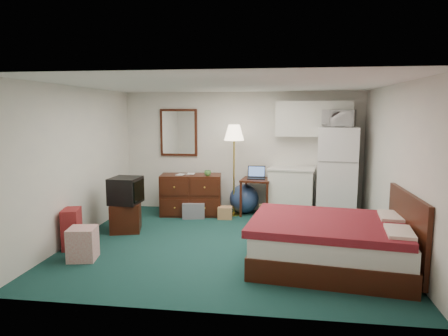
# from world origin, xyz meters

# --- Properties ---
(floor) EXTENTS (5.00, 4.50, 0.01)m
(floor) POSITION_xyz_m (0.00, 0.00, 0.00)
(floor) COLOR #132B2C
(floor) RESTS_ON ground
(ceiling) EXTENTS (5.00, 4.50, 0.01)m
(ceiling) POSITION_xyz_m (0.00, 0.00, 2.50)
(ceiling) COLOR silver
(ceiling) RESTS_ON walls
(walls) EXTENTS (5.01, 4.51, 2.50)m
(walls) POSITION_xyz_m (0.00, 0.00, 1.25)
(walls) COLOR silver
(walls) RESTS_ON floor
(mirror) EXTENTS (0.80, 0.06, 1.00)m
(mirror) POSITION_xyz_m (-1.35, 2.22, 1.65)
(mirror) COLOR white
(mirror) RESTS_ON walls
(upper_cabinets) EXTENTS (1.50, 0.35, 0.70)m
(upper_cabinets) POSITION_xyz_m (1.45, 2.08, 1.95)
(upper_cabinets) COLOR white
(upper_cabinets) RESTS_ON walls
(headboard) EXTENTS (0.06, 1.56, 1.00)m
(headboard) POSITION_xyz_m (2.46, -0.79, 0.55)
(headboard) COLOR #36100A
(headboard) RESTS_ON walls
(dresser) EXTENTS (1.27, 0.69, 0.83)m
(dresser) POSITION_xyz_m (-0.98, 1.69, 0.41)
(dresser) COLOR #36100A
(dresser) RESTS_ON floor
(floor_lamp) EXTENTS (0.48, 0.48, 1.84)m
(floor_lamp) POSITION_xyz_m (-0.11, 1.78, 0.92)
(floor_lamp) COLOR gold
(floor_lamp) RESTS_ON floor
(desk) EXTENTS (0.66, 0.66, 0.74)m
(desk) POSITION_xyz_m (0.34, 1.85, 0.37)
(desk) COLOR #36100A
(desk) RESTS_ON floor
(exercise_ball) EXTENTS (0.61, 0.61, 0.60)m
(exercise_ball) POSITION_xyz_m (0.08, 1.96, 0.30)
(exercise_ball) COLOR navy
(exercise_ball) RESTS_ON floor
(kitchen_counter) EXTENTS (0.95, 0.77, 0.95)m
(kitchen_counter) POSITION_xyz_m (1.05, 1.91, 0.47)
(kitchen_counter) COLOR white
(kitchen_counter) RESTS_ON floor
(fridge) EXTENTS (0.86, 0.86, 1.80)m
(fridge) POSITION_xyz_m (1.94, 1.81, 0.90)
(fridge) COLOR white
(fridge) RESTS_ON floor
(bed) EXTENTS (2.19, 1.81, 0.64)m
(bed) POSITION_xyz_m (1.48, -0.79, 0.32)
(bed) COLOR maroon
(bed) RESTS_ON floor
(tv_stand) EXTENTS (0.63, 0.66, 0.50)m
(tv_stand) POSITION_xyz_m (-1.88, 0.43, 0.25)
(tv_stand) COLOR #36100A
(tv_stand) RESTS_ON floor
(suitcase) EXTENTS (0.33, 0.43, 0.62)m
(suitcase) POSITION_xyz_m (-2.35, -0.56, 0.31)
(suitcase) COLOR maroon
(suitcase) RESTS_ON floor
(retail_box) EXTENTS (0.44, 0.44, 0.47)m
(retail_box) POSITION_xyz_m (-1.96, -0.99, 0.23)
(retail_box) COLOR silver
(retail_box) RESTS_ON floor
(file_bin) EXTENTS (0.49, 0.40, 0.30)m
(file_bin) POSITION_xyz_m (-0.88, 1.47, 0.15)
(file_bin) COLOR slate
(file_bin) RESTS_ON floor
(cardboard_box_a) EXTENTS (0.30, 0.26, 0.24)m
(cardboard_box_a) POSITION_xyz_m (-0.25, 1.47, 0.12)
(cardboard_box_a) COLOR #A87645
(cardboard_box_a) RESTS_ON floor
(cardboard_box_b) EXTENTS (0.28, 0.30, 0.25)m
(cardboard_box_b) POSITION_xyz_m (0.54, 1.67, 0.12)
(cardboard_box_b) COLOR #A87645
(cardboard_box_b) RESTS_ON floor
(laptop) EXTENTS (0.36, 0.29, 0.25)m
(laptop) POSITION_xyz_m (0.34, 1.85, 0.87)
(laptop) COLOR black
(laptop) RESTS_ON desk
(crt_tv) EXTENTS (0.52, 0.56, 0.46)m
(crt_tv) POSITION_xyz_m (-1.86, 0.42, 0.73)
(crt_tv) COLOR black
(crt_tv) RESTS_ON tv_stand
(microwave) EXTENTS (0.67, 0.48, 0.41)m
(microwave) POSITION_xyz_m (1.91, 1.83, 2.00)
(microwave) COLOR white
(microwave) RESTS_ON fridge
(book_a) EXTENTS (0.15, 0.05, 0.21)m
(book_a) POSITION_xyz_m (-1.24, 1.62, 0.93)
(book_a) COLOR #A87645
(book_a) RESTS_ON dresser
(book_b) EXTENTS (0.15, 0.03, 0.20)m
(book_b) POSITION_xyz_m (-1.06, 1.72, 0.93)
(book_b) COLOR #A87645
(book_b) RESTS_ON dresser
(mug) EXTENTS (0.14, 0.12, 0.14)m
(mug) POSITION_xyz_m (-0.61, 1.58, 0.90)
(mug) COLOR #4C873C
(mug) RESTS_ON dresser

